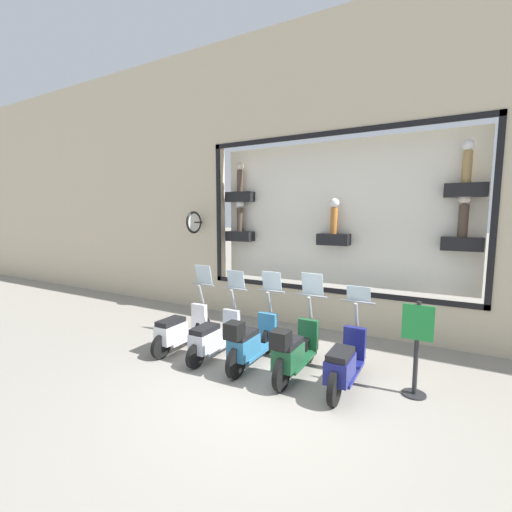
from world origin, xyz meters
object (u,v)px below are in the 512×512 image
Objects in this scene: scooter_green_1 at (294,351)px; scooter_teal_2 at (250,342)px; scooter_white_4 at (180,329)px; shop_sign_post at (417,346)px; scooter_navy_0 at (345,363)px; scooter_silver_3 at (214,337)px.

scooter_teal_2 is (-0.00, 0.87, -0.00)m from scooter_green_1.
scooter_white_4 is 1.19× the size of shop_sign_post.
scooter_green_1 is 0.87m from scooter_teal_2.
scooter_teal_2 reaches higher than scooter_navy_0.
scooter_silver_3 is (0.05, 0.87, -0.07)m from scooter_teal_2.
scooter_silver_3 is 0.87m from scooter_white_4.
scooter_green_1 reaches higher than scooter_silver_3.
shop_sign_post is at bearing -81.74° from scooter_teal_2.
scooter_teal_2 reaches higher than shop_sign_post.
scooter_green_1 is at bearing 93.39° from scooter_navy_0.
scooter_silver_3 is 1.00× the size of scooter_white_4.
scooter_white_4 is 4.50m from shop_sign_post.
scooter_navy_0 is at bearing -89.97° from scooter_white_4.
scooter_navy_0 is 0.87m from scooter_green_1.
scooter_teal_2 is (-0.05, 1.73, 0.05)m from scooter_navy_0.
scooter_silver_3 is at bearing 90.10° from scooter_navy_0.
scooter_teal_2 is at bearing 91.75° from scooter_navy_0.
scooter_navy_0 is 3.46m from scooter_white_4.
scooter_silver_3 is 3.64m from shop_sign_post.
scooter_white_4 is (-0.00, 3.46, -0.01)m from scooter_navy_0.
scooter_green_1 is 1.00× the size of scooter_teal_2.
scooter_green_1 reaches higher than scooter_navy_0.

